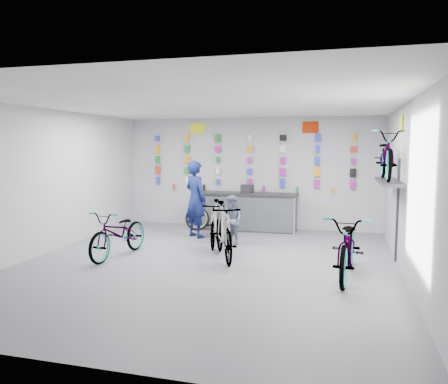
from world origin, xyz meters
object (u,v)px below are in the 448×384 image
(counter, at_px, (246,212))
(bike_right, at_px, (349,246))
(bike_center, at_px, (224,231))
(bike_left, at_px, (119,233))
(bike_service, at_px, (215,223))
(clerk, at_px, (196,199))
(customer, at_px, (232,220))

(counter, height_order, bike_right, bike_right)
(bike_center, bearing_deg, bike_left, 166.20)
(counter, bearing_deg, bike_service, -98.36)
(bike_service, bearing_deg, bike_left, -148.17)
(counter, height_order, clerk, clerk)
(counter, distance_m, bike_left, 3.92)
(bike_right, bearing_deg, customer, 148.34)
(bike_left, xyz_separation_m, bike_center, (2.09, 0.37, 0.08))
(bike_right, bearing_deg, counter, 130.00)
(bike_left, bearing_deg, bike_center, 16.21)
(bike_right, relative_size, bike_service, 1.24)
(bike_left, bearing_deg, bike_service, 48.94)
(counter, relative_size, bike_right, 1.28)
(counter, bearing_deg, clerk, -129.87)
(counter, height_order, customer, customer)
(bike_center, distance_m, clerk, 2.26)
(customer, bearing_deg, clerk, -167.70)
(bike_center, distance_m, bike_right, 2.45)
(clerk, bearing_deg, customer, -175.47)
(bike_center, xyz_separation_m, clerk, (-1.22, 1.86, 0.38))
(counter, height_order, bike_left, counter)
(bike_center, distance_m, customer, 1.28)
(bike_left, distance_m, customer, 2.53)
(counter, xyz_separation_m, bike_service, (-0.29, -1.97, 0.02))
(bike_service, height_order, customer, customer)
(bike_center, relative_size, bike_right, 0.89)
(bike_right, bearing_deg, bike_left, -178.11)
(bike_right, height_order, customer, customer)
(bike_left, height_order, bike_right, bike_right)
(bike_center, relative_size, bike_service, 1.10)
(counter, bearing_deg, bike_right, -55.15)
(counter, distance_m, bike_center, 3.08)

